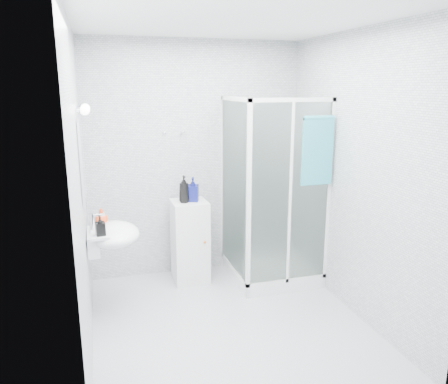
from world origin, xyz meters
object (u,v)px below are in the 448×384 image
object	(u,v)px
wall_basin	(111,235)
shower_enclosure	(267,242)
soap_dispenser_black	(100,226)
hand_towel	(317,149)
soap_dispenser_orange	(101,217)
storage_cabinet	(190,241)
shampoo_bottle_a	(184,189)
shampoo_bottle_b	(193,189)

from	to	relation	value
wall_basin	shower_enclosure	bearing A→B (deg)	10.81
shower_enclosure	soap_dispenser_black	xyz separation A→B (m)	(-1.74, -0.49, 0.50)
hand_towel	soap_dispenser_orange	distance (m)	2.15
storage_cabinet	hand_towel	distance (m)	1.69
shower_enclosure	shampoo_bottle_a	bearing A→B (deg)	165.62
wall_basin	hand_towel	bearing A→B (deg)	-2.45
wall_basin	shampoo_bottle_b	size ratio (longest dim) A/B	2.16
storage_cabinet	soap_dispenser_black	bearing A→B (deg)	-142.08
storage_cabinet	shampoo_bottle_a	size ratio (longest dim) A/B	3.14
soap_dispenser_orange	soap_dispenser_black	world-z (taller)	soap_dispenser_black
hand_towel	soap_dispenser_orange	size ratio (longest dim) A/B	4.42
soap_dispenser_orange	soap_dispenser_black	xyz separation A→B (m)	(-0.01, -0.31, 0.01)
shampoo_bottle_a	shampoo_bottle_b	distance (m)	0.11
shower_enclosure	storage_cabinet	size ratio (longest dim) A/B	2.21
storage_cabinet	soap_dispenser_black	distance (m)	1.29
shower_enclosure	storage_cabinet	bearing A→B (deg)	163.05
wall_basin	soap_dispenser_black	distance (m)	0.25
wall_basin	shampoo_bottle_a	world-z (taller)	shampoo_bottle_a
hand_towel	soap_dispenser_orange	xyz separation A→B (m)	(-2.06, 0.22, -0.57)
shower_enclosure	hand_towel	xyz separation A→B (m)	(0.33, -0.40, 1.06)
soap_dispenser_orange	shampoo_bottle_a	bearing A→B (deg)	25.45
wall_basin	shampoo_bottle_b	distance (m)	1.08
storage_cabinet	hand_towel	xyz separation A→B (m)	(1.14, -0.65, 1.06)
shampoo_bottle_b	soap_dispenser_black	size ratio (longest dim) A/B	1.51
shampoo_bottle_b	storage_cabinet	bearing A→B (deg)	-175.58
shower_enclosure	soap_dispenser_black	distance (m)	1.88
shampoo_bottle_a	soap_dispenser_orange	xyz separation A→B (m)	(-0.86, -0.41, -0.11)
shampoo_bottle_b	soap_dispenser_orange	xyz separation A→B (m)	(-0.96, -0.44, -0.09)
shampoo_bottle_a	soap_dispenser_orange	bearing A→B (deg)	-154.55
soap_dispenser_black	shower_enclosure	bearing A→B (deg)	15.71
shampoo_bottle_a	shampoo_bottle_b	world-z (taller)	shampoo_bottle_a
shampoo_bottle_a	shampoo_bottle_b	bearing A→B (deg)	15.10
wall_basin	soap_dispenser_black	size ratio (longest dim) A/B	3.27
wall_basin	soap_dispenser_orange	distance (m)	0.21
shampoo_bottle_a	shampoo_bottle_b	xyz separation A→B (m)	(0.10, 0.03, -0.01)
wall_basin	storage_cabinet	size ratio (longest dim) A/B	0.62
shower_enclosure	soap_dispenser_black	bearing A→B (deg)	-164.29
shower_enclosure	storage_cabinet	world-z (taller)	shower_enclosure
hand_towel	shampoo_bottle_b	bearing A→B (deg)	149.39
hand_towel	soap_dispenser_black	world-z (taller)	hand_towel
wall_basin	soap_dispenser_orange	bearing A→B (deg)	119.44
shower_enclosure	hand_towel	world-z (taller)	shower_enclosure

